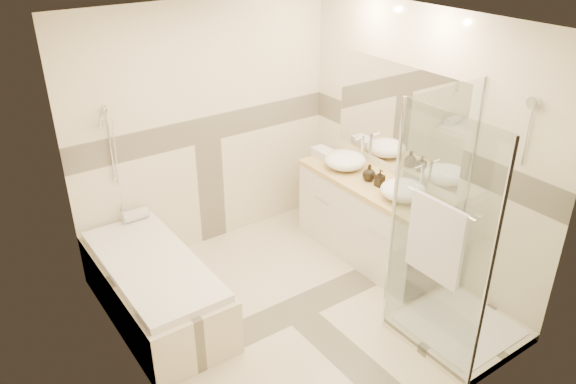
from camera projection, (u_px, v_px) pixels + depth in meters
room at (300, 181)px, 4.48m from camera, size 2.82×3.02×2.52m
bathtub at (155, 286)px, 4.83m from camera, size 0.75×1.70×0.56m
vanity at (369, 218)px, 5.62m from camera, size 0.58×1.62×0.85m
shower_enclosure at (450, 285)px, 4.51m from camera, size 0.96×0.93×2.04m
vessel_sink_near at (345, 160)px, 5.65m from camera, size 0.42×0.42×0.17m
vessel_sink_far at (403, 190)px, 5.06m from camera, size 0.42×0.42×0.17m
faucet_near at (362, 147)px, 5.72m from camera, size 0.12×0.03×0.30m
faucet_far at (421, 176)px, 5.14m from camera, size 0.12×0.03×0.28m
amenity_bottle_a at (380, 178)px, 5.29m from camera, size 0.08×0.08×0.17m
amenity_bottle_b at (369, 173)px, 5.39m from camera, size 0.15×0.15×0.17m
folded_towels at (324, 153)px, 5.92m from camera, size 0.17×0.27×0.08m
rolled_towel at (135, 215)px, 5.30m from camera, size 0.24×0.11×0.11m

